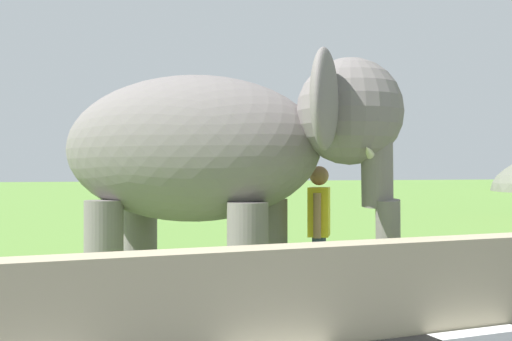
% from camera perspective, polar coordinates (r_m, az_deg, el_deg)
% --- Properties ---
extents(barrier_parapet, '(28.00, 0.36, 1.00)m').
position_cam_1_polar(barrier_parapet, '(5.38, 11.02, -11.73)').
color(barrier_parapet, tan).
rests_on(barrier_parapet, ground_plane).
extents(elephant, '(3.92, 3.69, 2.82)m').
position_cam_1_polar(elephant, '(7.13, -3.46, 1.76)').
color(elephant, slate).
rests_on(elephant, ground_plane).
extents(person_handler, '(0.43, 0.59, 1.66)m').
position_cam_1_polar(person_handler, '(7.47, 5.82, -5.19)').
color(person_handler, navy).
rests_on(person_handler, ground_plane).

